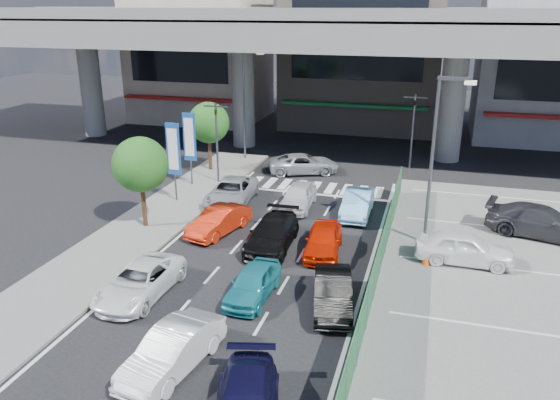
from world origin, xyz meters
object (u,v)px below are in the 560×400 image
(tree_far, at_px, (209,123))
(taxi_orange_left, at_px, (219,221))
(taxi_orange_right, at_px, (324,240))
(traffic_cone, at_px, (426,257))
(kei_truck_front_right, at_px, (357,203))
(crossing_wagon_silver, at_px, (304,164))
(sedan_white_front_mid, at_px, (298,196))
(hatch_white_back_mid, at_px, (172,350))
(sedan_white_mid_left, at_px, (140,281))
(signboard_far, at_px, (190,139))
(street_lamp_left, at_px, (246,95))
(sedan_black_mid, at_px, (272,234))
(street_lamp_right, at_px, (437,148))
(parked_sedan_dgrey, at_px, (542,222))
(hatch_black_mid_right, at_px, (333,293))
(signboard_near, at_px, (173,151))
(wagon_silver_front_left, at_px, (232,192))
(tree_near, at_px, (140,165))
(traffic_light_left, at_px, (216,123))
(taxi_teal_mid, at_px, (253,283))
(parked_sedan_white, at_px, (465,248))
(traffic_light_right, at_px, (414,113))

(tree_far, height_order, taxi_orange_left, tree_far)
(taxi_orange_right, distance_m, traffic_cone, 4.65)
(kei_truck_front_right, xyz_separation_m, crossing_wagon_silver, (-4.74, 6.95, -0.03))
(sedan_white_front_mid, bearing_deg, hatch_white_back_mid, -92.10)
(taxi_orange_right, bearing_deg, sedan_white_mid_left, -141.87)
(sedan_white_mid_left, distance_m, crossing_wagon_silver, 18.29)
(tree_far, bearing_deg, signboard_far, -86.74)
(street_lamp_left, height_order, sedan_black_mid, street_lamp_left)
(street_lamp_right, bearing_deg, crossing_wagon_silver, 131.43)
(sedan_white_mid_left, bearing_deg, sedan_black_mid, 59.25)
(tree_far, distance_m, parked_sedan_dgrey, 21.37)
(hatch_white_back_mid, xyz_separation_m, hatch_black_mid_right, (4.13, 5.06, -0.03))
(signboard_far, height_order, sedan_white_mid_left, signboard_far)
(taxi_orange_right, relative_size, parked_sedan_dgrey, 0.75)
(street_lamp_left, distance_m, signboard_near, 10.19)
(wagon_silver_front_left, height_order, crossing_wagon_silver, wagon_silver_front_left)
(tree_near, relative_size, taxi_orange_right, 1.22)
(traffic_light_left, relative_size, hatch_white_back_mid, 1.24)
(tree_near, height_order, tree_far, same)
(taxi_orange_left, bearing_deg, taxi_teal_mid, -41.65)
(sedan_white_mid_left, bearing_deg, signboard_near, 110.34)
(signboard_far, bearing_deg, tree_far, 93.26)
(crossing_wagon_silver, bearing_deg, parked_sedan_white, -159.72)
(taxi_teal_mid, relative_size, hatch_black_mid_right, 0.92)
(traffic_light_right, height_order, kei_truck_front_right, traffic_light_right)
(signboard_far, distance_m, sedan_white_front_mid, 8.11)
(hatch_black_mid_right, bearing_deg, taxi_orange_right, 93.89)
(sedan_white_mid_left, bearing_deg, taxi_orange_right, 45.31)
(traffic_light_right, relative_size, signboard_near, 1.11)
(wagon_silver_front_left, xyz_separation_m, parked_sedan_dgrey, (16.52, -0.38, 0.13))
(signboard_far, relative_size, kei_truck_front_right, 1.12)
(tree_near, height_order, taxi_orange_right, tree_near)
(taxi_orange_left, distance_m, taxi_orange_right, 5.62)
(sedan_black_mid, bearing_deg, parked_sedan_white, 1.94)
(taxi_teal_mid, bearing_deg, street_lamp_right, 49.70)
(signboard_near, distance_m, tree_far, 6.54)
(street_lamp_left, bearing_deg, tree_far, -112.84)
(street_lamp_left, height_order, traffic_cone, street_lamp_left)
(signboard_near, height_order, traffic_cone, signboard_near)
(sedan_white_mid_left, height_order, sedan_black_mid, sedan_black_mid)
(sedan_white_mid_left, relative_size, traffic_cone, 6.24)
(tree_far, relative_size, crossing_wagon_silver, 1.01)
(traffic_light_left, xyz_separation_m, traffic_cone, (13.37, -8.50, -3.51))
(street_lamp_left, height_order, hatch_black_mid_right, street_lamp_left)
(traffic_light_left, bearing_deg, taxi_orange_left, -67.46)
(signboard_far, height_order, taxi_orange_left, signboard_far)
(traffic_light_left, distance_m, sedan_white_front_mid, 7.52)
(street_lamp_left, bearing_deg, sedan_black_mid, -66.29)
(traffic_light_right, distance_m, tree_near, 19.53)
(traffic_cone, bearing_deg, tree_near, 178.00)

